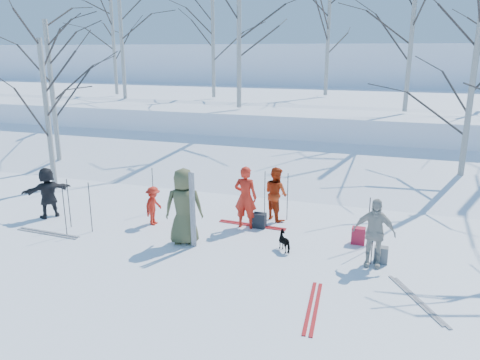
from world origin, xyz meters
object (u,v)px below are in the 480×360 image
(skier_olive_center, at_px, (184,207))
(backpack_grey, at_px, (381,255))
(backpack_red, at_px, (358,236))
(dog, at_px, (286,241))
(skier_red_seated, at_px, (153,206))
(skier_grey_west, at_px, (48,192))
(skier_redor_behind, at_px, (276,194))
(backpack_dark, at_px, (259,220))
(skier_cream_east, at_px, (374,233))
(skier_red_north, at_px, (245,197))

(skier_olive_center, bearing_deg, backpack_grey, 164.06)
(backpack_red, bearing_deg, dog, -148.91)
(skier_red_seated, height_order, skier_grey_west, skier_grey_west)
(backpack_grey, bearing_deg, skier_red_seated, 174.84)
(dog, xyz_separation_m, backpack_red, (1.60, 0.96, -0.02))
(skier_redor_behind, bearing_deg, skier_olive_center, 92.64)
(skier_redor_behind, distance_m, backpack_dark, 0.98)
(skier_grey_west, xyz_separation_m, dog, (6.91, -0.15, -0.50))
(dog, relative_size, backpack_dark, 1.37)
(skier_cream_east, bearing_deg, backpack_red, 110.74)
(skier_olive_center, height_order, skier_redor_behind, skier_olive_center)
(skier_olive_center, xyz_separation_m, skier_red_seated, (-1.34, 0.89, -0.41))
(skier_red_seated, bearing_deg, dog, -96.28)
(skier_olive_center, bearing_deg, skier_red_north, -146.78)
(backpack_red, relative_size, backpack_dark, 1.05)
(dog, bearing_deg, skier_cream_east, 130.69)
(skier_grey_west, bearing_deg, skier_cream_east, 124.16)
(skier_cream_east, distance_m, backpack_grey, 0.64)
(skier_red_seated, distance_m, dog, 3.86)
(skier_red_seated, xyz_separation_m, dog, (3.80, -0.57, -0.30))
(skier_olive_center, xyz_separation_m, skier_grey_west, (-4.45, 0.48, -0.22))
(dog, height_order, backpack_red, dog)
(skier_cream_east, height_order, backpack_red, skier_cream_east)
(skier_red_seated, relative_size, dog, 1.95)
(skier_red_north, relative_size, dog, 3.09)
(skier_red_north, xyz_separation_m, backpack_grey, (3.54, -1.12, -0.65))
(skier_cream_east, xyz_separation_m, backpack_grey, (0.18, 0.20, -0.59))
(skier_cream_east, relative_size, skier_grey_west, 1.07)
(backpack_grey, bearing_deg, skier_grey_west, 179.22)
(skier_red_seated, bearing_deg, skier_red_north, -74.27)
(skier_redor_behind, xyz_separation_m, dog, (0.76, -2.01, -0.52))
(backpack_red, distance_m, backpack_dark, 2.62)
(backpack_grey, bearing_deg, backpack_red, 121.38)
(backpack_red, distance_m, backpack_grey, 1.10)
(skier_red_seated, xyz_separation_m, backpack_grey, (5.97, -0.54, -0.34))
(skier_red_seated, relative_size, backpack_red, 2.54)
(skier_red_north, xyz_separation_m, skier_redor_behind, (0.61, 0.86, -0.09))
(skier_red_seated, xyz_separation_m, skier_cream_east, (5.79, -0.73, 0.24))
(dog, bearing_deg, backpack_dark, -95.47)
(skier_redor_behind, relative_size, backpack_red, 3.58)
(dog, distance_m, backpack_grey, 2.17)
(skier_grey_west, xyz_separation_m, backpack_red, (8.51, 0.81, -0.52))
(skier_cream_east, relative_size, backpack_dark, 3.88)
(skier_red_north, bearing_deg, skier_red_seated, 13.64)
(skier_grey_west, relative_size, backpack_dark, 3.63)
(skier_redor_behind, distance_m, backpack_grey, 3.58)
(skier_olive_center, bearing_deg, skier_redor_behind, -146.39)
(backpack_grey, bearing_deg, skier_olive_center, -175.61)
(skier_red_seated, height_order, backpack_dark, skier_red_seated)
(skier_red_north, xyz_separation_m, backpack_red, (2.97, -0.19, -0.63))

